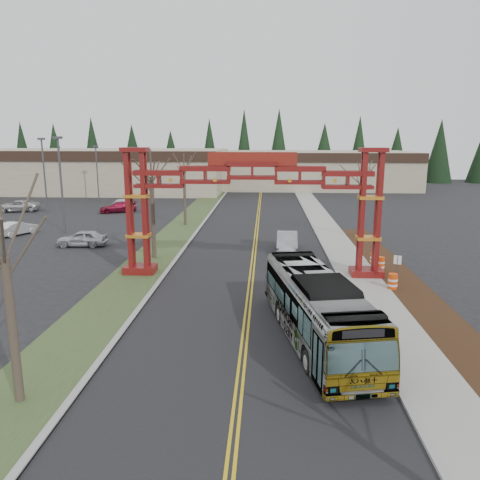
# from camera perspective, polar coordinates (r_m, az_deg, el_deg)

# --- Properties ---
(ground) EXTENTS (200.00, 200.00, 0.00)m
(ground) POSITION_cam_1_polar(r_m,az_deg,el_deg) (16.80, -0.65, -22.11)
(ground) COLOR black
(ground) RESTS_ON ground
(road) EXTENTS (12.00, 110.00, 0.02)m
(road) POSITION_cam_1_polar(r_m,az_deg,el_deg) (39.98, 1.75, -1.44)
(road) COLOR black
(road) RESTS_ON ground
(lane_line_left) EXTENTS (0.12, 100.00, 0.01)m
(lane_line_left) POSITION_cam_1_polar(r_m,az_deg,el_deg) (39.98, 1.58, -1.42)
(lane_line_left) COLOR gold
(lane_line_left) RESTS_ON road
(lane_line_right) EXTENTS (0.12, 100.00, 0.01)m
(lane_line_right) POSITION_cam_1_polar(r_m,az_deg,el_deg) (39.98, 1.92, -1.42)
(lane_line_right) COLOR gold
(lane_line_right) RESTS_ON road
(curb_right) EXTENTS (0.30, 110.00, 0.15)m
(curb_right) POSITION_cam_1_polar(r_m,az_deg,el_deg) (40.29, 10.53, -1.44)
(curb_right) COLOR #969691
(curb_right) RESTS_ON ground
(sidewalk_right) EXTENTS (2.60, 110.00, 0.14)m
(sidewalk_right) POSITION_cam_1_polar(r_m,az_deg,el_deg) (40.50, 12.56, -1.46)
(sidewalk_right) COLOR gray
(sidewalk_right) RESTS_ON ground
(landscape_strip) EXTENTS (2.60, 50.00, 0.12)m
(landscape_strip) POSITION_cam_1_polar(r_m,az_deg,el_deg) (27.25, 23.12, -9.00)
(landscape_strip) COLOR black
(landscape_strip) RESTS_ON ground
(grass_median) EXTENTS (4.00, 110.00, 0.08)m
(grass_median) POSITION_cam_1_polar(r_m,az_deg,el_deg) (40.95, -9.51, -1.23)
(grass_median) COLOR #314623
(grass_median) RESTS_ON ground
(curb_left) EXTENTS (0.30, 110.00, 0.15)m
(curb_left) POSITION_cam_1_polar(r_m,az_deg,el_deg) (40.58, -6.97, -1.23)
(curb_left) COLOR #969691
(curb_left) RESTS_ON ground
(gateway_arch) EXTENTS (18.20, 1.60, 8.90)m
(gateway_arch) POSITION_cam_1_polar(r_m,az_deg,el_deg) (32.04, 1.49, 5.99)
(gateway_arch) COLOR #590B0E
(gateway_arch) RESTS_ON ground
(retail_building_west) EXTENTS (46.00, 22.30, 7.50)m
(retail_building_west) POSITION_cam_1_polar(r_m,az_deg,el_deg) (91.38, -16.78, 8.17)
(retail_building_west) COLOR tan
(retail_building_west) RESTS_ON ground
(retail_building_east) EXTENTS (38.00, 20.30, 7.00)m
(retail_building_east) POSITION_cam_1_polar(r_m,az_deg,el_deg) (94.41, 8.80, 8.51)
(retail_building_east) COLOR tan
(retail_building_east) RESTS_ON ground
(conifer_treeline) EXTENTS (116.10, 5.60, 13.00)m
(conifer_treeline) POSITION_cam_1_polar(r_m,az_deg,el_deg) (105.88, 2.87, 10.64)
(conifer_treeline) COLOR black
(conifer_treeline) RESTS_ON ground
(transit_bus) EXTENTS (4.87, 12.05, 3.27)m
(transit_bus) POSITION_cam_1_polar(r_m,az_deg,el_deg) (22.64, 9.31, -8.19)
(transit_bus) COLOR #A8ABB0
(transit_bus) RESTS_ON ground
(silver_sedan) EXTENTS (1.91, 5.02, 1.63)m
(silver_sedan) POSITION_cam_1_polar(r_m,az_deg,el_deg) (40.29, 5.76, -0.21)
(silver_sedan) COLOR #A5A8AD
(silver_sedan) RESTS_ON ground
(parked_car_near_a) EXTENTS (4.43, 1.96, 1.48)m
(parked_car_near_a) POSITION_cam_1_polar(r_m,az_deg,el_deg) (44.18, -18.70, 0.20)
(parked_car_near_a) COLOR silver
(parked_car_near_a) RESTS_ON ground
(parked_car_near_b) EXTENTS (3.05, 4.39, 1.37)m
(parked_car_near_b) POSITION_cam_1_polar(r_m,az_deg,el_deg) (51.90, -25.51, 1.31)
(parked_car_near_b) COLOR white
(parked_car_near_b) RESTS_ON ground
(parked_car_mid_a) EXTENTS (5.10, 3.73, 1.37)m
(parked_car_mid_a) POSITION_cam_1_polar(r_m,az_deg,el_deg) (63.39, -14.65, 3.90)
(parked_car_mid_a) COLOR maroon
(parked_car_mid_a) RESTS_ON ground
(parked_car_far_a) EXTENTS (2.42, 4.29, 1.34)m
(parked_car_far_a) POSITION_cam_1_polar(r_m,az_deg,el_deg) (66.43, -13.88, 4.29)
(parked_car_far_a) COLOR #9E9EA5
(parked_car_far_a) RESTS_ON ground
(parked_car_far_b) EXTENTS (5.77, 3.68, 1.48)m
(parked_car_far_b) POSITION_cam_1_polar(r_m,az_deg,el_deg) (68.69, -25.50, 3.77)
(parked_car_far_b) COLOR silver
(parked_car_far_b) RESTS_ON ground
(bare_tree_median_near) EXTENTS (3.34, 3.34, 7.69)m
(bare_tree_median_near) POSITION_cam_1_polar(r_m,az_deg,el_deg) (17.98, -26.77, -2.03)
(bare_tree_median_near) COLOR #382D26
(bare_tree_median_near) RESTS_ON ground
(bare_tree_median_mid) EXTENTS (3.51, 3.51, 8.68)m
(bare_tree_median_mid) POSITION_cam_1_polar(r_m,az_deg,el_deg) (37.37, -10.75, 7.19)
(bare_tree_median_mid) COLOR #382D26
(bare_tree_median_mid) RESTS_ON ground
(bare_tree_median_far) EXTENTS (3.08, 3.08, 7.92)m
(bare_tree_median_far) POSITION_cam_1_polar(r_m,az_deg,el_deg) (51.78, -6.83, 8.16)
(bare_tree_median_far) COLOR #382D26
(bare_tree_median_far) RESTS_ON ground
(bare_tree_right_far) EXTENTS (3.02, 3.02, 7.72)m
(bare_tree_right_far) POSITION_cam_1_polar(r_m,az_deg,el_deg) (46.13, 14.62, 7.16)
(bare_tree_right_far) COLOR #382D26
(bare_tree_right_far) RESTS_ON ground
(light_pole_near) EXTENTS (0.84, 0.42, 9.70)m
(light_pole_near) POSITION_cam_1_polar(r_m,az_deg,el_deg) (50.74, -21.01, 7.09)
(light_pole_near) COLOR #3F3F44
(light_pole_near) RESTS_ON ground
(light_pole_mid) EXTENTS (0.83, 0.41, 9.57)m
(light_pole_mid) POSITION_cam_1_polar(r_m,az_deg,el_deg) (66.00, -22.78, 7.90)
(light_pole_mid) COLOR #3F3F44
(light_pole_mid) RESTS_ON ground
(light_pole_far) EXTENTS (0.74, 0.37, 8.48)m
(light_pole_far) POSITION_cam_1_polar(r_m,az_deg,el_deg) (74.15, -17.04, 8.20)
(light_pole_far) COLOR #3F3F44
(light_pole_far) RESTS_ON ground
(street_sign) EXTENTS (0.46, 0.23, 2.12)m
(street_sign) POSITION_cam_1_polar(r_m,az_deg,el_deg) (31.90, 18.62, -2.84)
(street_sign) COLOR #3F3F44
(street_sign) RESTS_ON ground
(barrel_south) EXTENTS (0.60, 0.60, 1.12)m
(barrel_south) POSITION_cam_1_polar(r_m,az_deg,el_deg) (31.31, 18.11, -4.92)
(barrel_south) COLOR #D9410C
(barrel_south) RESTS_ON ground
(barrel_mid) EXTENTS (0.60, 0.60, 1.10)m
(barrel_mid) POSITION_cam_1_polar(r_m,az_deg,el_deg) (35.43, 16.74, -2.87)
(barrel_mid) COLOR #D9410C
(barrel_mid) RESTS_ON ground
(barrel_north) EXTENTS (0.54, 0.54, 1.00)m
(barrel_north) POSITION_cam_1_polar(r_m,az_deg,el_deg) (37.04, 15.99, -2.25)
(barrel_north) COLOR #D9410C
(barrel_north) RESTS_ON ground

